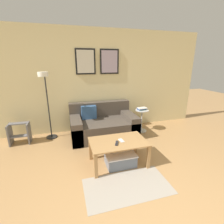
% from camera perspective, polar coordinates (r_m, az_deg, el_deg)
% --- Properties ---
extents(wall_back, '(5.60, 0.09, 2.55)m').
position_cam_1_polar(wall_back, '(4.28, -4.08, 10.78)').
color(wall_back, beige).
rests_on(wall_back, ground_plane).
extents(area_rug, '(1.27, 0.67, 0.01)m').
position_cam_1_polar(area_rug, '(2.65, 5.43, -24.49)').
color(area_rug, '#A39989').
rests_on(area_rug, ground_plane).
extents(couch, '(1.56, 0.96, 0.78)m').
position_cam_1_polar(couch, '(4.03, -3.28, -4.50)').
color(couch, '#4C4238').
rests_on(couch, ground_plane).
extents(coffee_table, '(0.98, 0.61, 0.45)m').
position_cam_1_polar(coffee_table, '(2.90, 2.22, -11.55)').
color(coffee_table, '#AD7F4C').
rests_on(coffee_table, ground_plane).
extents(storage_bin, '(0.53, 0.39, 0.23)m').
position_cam_1_polar(storage_bin, '(3.00, 2.92, -16.12)').
color(storage_bin, slate).
rests_on(storage_bin, ground_plane).
extents(floor_lamp, '(0.26, 0.49, 1.57)m').
position_cam_1_polar(floor_lamp, '(3.80, -22.17, 5.45)').
color(floor_lamp, black).
rests_on(floor_lamp, ground_plane).
extents(side_table, '(0.34, 0.34, 0.58)m').
position_cam_1_polar(side_table, '(4.31, 10.41, -2.25)').
color(side_table, silver).
rests_on(side_table, ground_plane).
extents(book_stack, '(0.25, 0.18, 0.05)m').
position_cam_1_polar(book_stack, '(4.24, 10.48, 1.18)').
color(book_stack, '#387F4C').
rests_on(book_stack, side_table).
extents(remote_control, '(0.10, 0.15, 0.02)m').
position_cam_1_polar(remote_control, '(2.77, 1.68, -10.90)').
color(remote_control, '#232328').
rests_on(remote_control, coffee_table).
extents(cell_phone, '(0.08, 0.15, 0.01)m').
position_cam_1_polar(cell_phone, '(2.88, 3.29, -9.94)').
color(cell_phone, silver).
rests_on(cell_phone, coffee_table).
extents(step_stool, '(0.42, 0.30, 0.47)m').
position_cam_1_polar(step_stool, '(4.18, -29.73, -6.37)').
color(step_stool, slate).
rests_on(step_stool, ground_plane).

